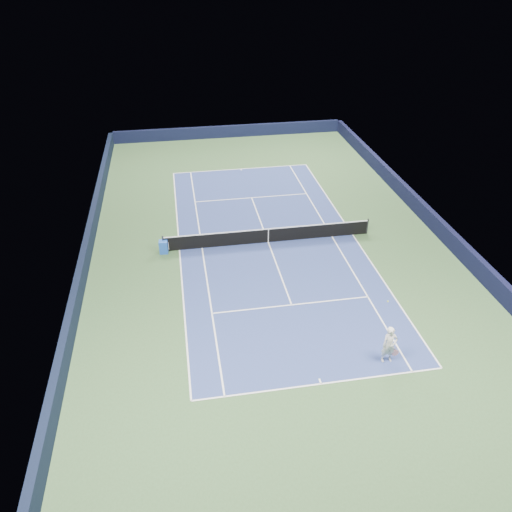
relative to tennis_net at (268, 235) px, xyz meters
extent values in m
plane|color=#31502B|center=(0.00, 0.00, -0.50)|extent=(40.00, 40.00, 0.00)
cube|color=black|center=(0.00, 19.82, 0.05)|extent=(22.00, 0.35, 1.10)
cube|color=black|center=(10.82, 0.00, 0.05)|extent=(0.35, 40.00, 1.10)
cube|color=black|center=(-10.82, 0.00, 0.05)|extent=(0.35, 40.00, 1.10)
cube|color=navy|center=(0.00, 0.00, -0.50)|extent=(10.97, 23.77, 0.01)
cube|color=white|center=(0.00, 11.88, -0.50)|extent=(10.97, 0.08, 0.00)
cube|color=white|center=(0.00, -11.88, -0.50)|extent=(10.97, 0.08, 0.00)
cube|color=white|center=(5.49, 0.00, -0.50)|extent=(0.08, 23.77, 0.00)
cube|color=white|center=(-5.49, 0.00, -0.50)|extent=(0.08, 23.77, 0.00)
cube|color=white|center=(4.12, 0.00, -0.50)|extent=(0.08, 23.77, 0.00)
cube|color=white|center=(-4.12, 0.00, -0.50)|extent=(0.08, 23.77, 0.00)
cube|color=white|center=(0.00, 6.40, -0.50)|extent=(8.23, 0.08, 0.00)
cube|color=white|center=(0.00, -6.40, -0.50)|extent=(8.23, 0.08, 0.00)
cube|color=white|center=(0.00, 0.00, -0.50)|extent=(0.08, 12.80, 0.00)
cube|color=white|center=(0.00, 11.73, -0.50)|extent=(0.08, 0.30, 0.00)
cube|color=white|center=(0.00, -11.73, -0.50)|extent=(0.08, 0.30, 0.00)
cylinder|color=black|center=(-6.40, 0.00, 0.03)|extent=(0.10, 0.10, 1.07)
cylinder|color=black|center=(6.40, 0.00, 0.03)|extent=(0.10, 0.10, 1.07)
cube|color=black|center=(0.00, 0.00, -0.05)|extent=(12.80, 0.03, 0.91)
cube|color=white|center=(0.00, 0.00, 0.44)|extent=(12.80, 0.04, 0.06)
cube|color=white|center=(0.00, 0.00, -0.05)|extent=(0.05, 0.04, 0.91)
cube|color=blue|center=(-6.40, -0.14, -0.10)|extent=(0.53, 0.49, 0.81)
cube|color=white|center=(-6.11, -0.14, -0.05)|extent=(0.04, 0.36, 0.36)
imported|color=silver|center=(3.27, -11.02, 0.43)|extent=(0.68, 0.45, 1.85)
cylinder|color=#C37E91|center=(3.59, -11.07, 0.20)|extent=(0.03, 0.03, 0.31)
cylinder|color=black|center=(3.59, -11.07, -0.04)|extent=(0.31, 0.02, 0.31)
cylinder|color=pink|center=(3.59, -11.07, -0.04)|extent=(0.33, 0.03, 0.33)
sphere|color=#D0E530|center=(3.37, -10.02, 2.04)|extent=(0.07, 0.07, 0.07)
camera|label=1|loc=(-5.23, -26.11, 15.40)|focal=35.00mm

